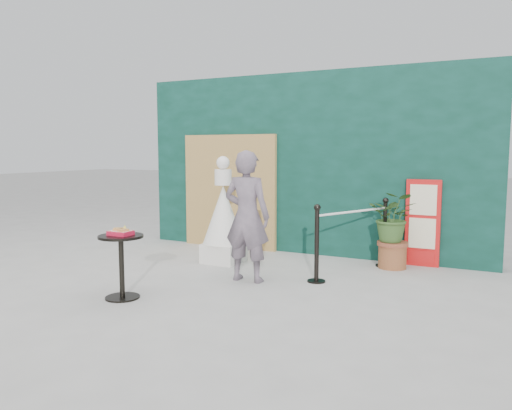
{
  "coord_description": "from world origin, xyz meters",
  "views": [
    {
      "loc": [
        2.97,
        -4.73,
        1.73
      ],
      "look_at": [
        0.0,
        1.2,
        1.0
      ],
      "focal_mm": 35.0,
      "sensor_mm": 36.0,
      "label": 1
    }
  ],
  "objects": [
    {
      "name": "bamboo_fence",
      "position": [
        -1.4,
        2.94,
        1.0
      ],
      "size": [
        1.8,
        0.08,
        2.0
      ],
      "primitive_type": "cube",
      "color": "tan",
      "rests_on": "ground"
    },
    {
      "name": "back_wall",
      "position": [
        0.0,
        3.15,
        1.5
      ],
      "size": [
        6.0,
        0.3,
        3.0
      ],
      "primitive_type": "cube",
      "color": "black",
      "rests_on": "ground"
    },
    {
      "name": "statue",
      "position": [
        -0.88,
        1.84,
        0.67
      ],
      "size": [
        0.64,
        0.64,
        1.64
      ],
      "color": "beige",
      "rests_on": "ground"
    },
    {
      "name": "food_basket",
      "position": [
        -0.99,
        -0.33,
        0.79
      ],
      "size": [
        0.26,
        0.19,
        0.11
      ],
      "color": "red",
      "rests_on": "cafe_table"
    },
    {
      "name": "cafe_table",
      "position": [
        -0.99,
        -0.33,
        0.5
      ],
      "size": [
        0.52,
        0.52,
        0.75
      ],
      "color": "black",
      "rests_on": "ground"
    },
    {
      "name": "menu_board",
      "position": [
        1.9,
        2.95,
        0.65
      ],
      "size": [
        0.5,
        0.07,
        1.3
      ],
      "color": "red",
      "rests_on": "ground"
    },
    {
      "name": "ground",
      "position": [
        0.0,
        0.0,
        0.0
      ],
      "size": [
        60.0,
        60.0,
        0.0
      ],
      "primitive_type": "plane",
      "color": "#ADAAA5",
      "rests_on": "ground"
    },
    {
      "name": "stanchion_barrier",
      "position": [
        1.1,
        2.03,
        0.49
      ],
      "size": [
        0.84,
        1.54,
        1.03
      ],
      "color": "black",
      "rests_on": "ground"
    },
    {
      "name": "woman",
      "position": [
        -0.04,
        1.02,
        0.87
      ],
      "size": [
        0.65,
        0.44,
        1.73
      ],
      "primitive_type": "imported",
      "rotation": [
        0.0,
        0.0,
        3.18
      ],
      "color": "slate",
      "rests_on": "ground"
    },
    {
      "name": "planter",
      "position": [
        1.54,
        2.62,
        0.66
      ],
      "size": [
        0.67,
        0.58,
        1.13
      ],
      "color": "brown",
      "rests_on": "ground"
    }
  ]
}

